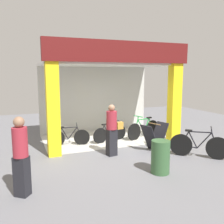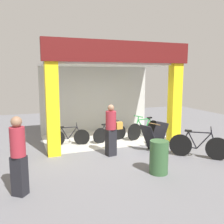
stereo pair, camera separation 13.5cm
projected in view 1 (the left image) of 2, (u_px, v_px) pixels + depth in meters
name	position (u px, v px, depth m)	size (l,w,h in m)	color
ground_plane	(119.00, 148.00, 8.46)	(17.51, 17.51, 0.00)	slate
shop_facade	(105.00, 90.00, 9.45)	(4.96, 3.04, 3.56)	beige
bicycle_inside_0	(144.00, 129.00, 9.67)	(1.61, 0.61, 0.93)	black
bicycle_inside_1	(110.00, 133.00, 9.18)	(1.43, 0.49, 0.81)	black
bicycle_inside_2	(69.00, 137.00, 8.67)	(1.41, 0.43, 0.79)	black
bicycle_parked_0	(199.00, 145.00, 7.44)	(1.33, 1.18, 0.95)	black
sandwich_board_sign	(154.00, 137.00, 8.17)	(1.01, 0.75, 0.91)	black
pedestrian_0	(21.00, 156.00, 5.02)	(0.43, 0.43, 1.68)	black
pedestrian_1	(112.00, 130.00, 7.57)	(0.59, 0.38, 1.60)	black
trash_bin	(160.00, 157.00, 6.26)	(0.47, 0.47, 0.85)	#335933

